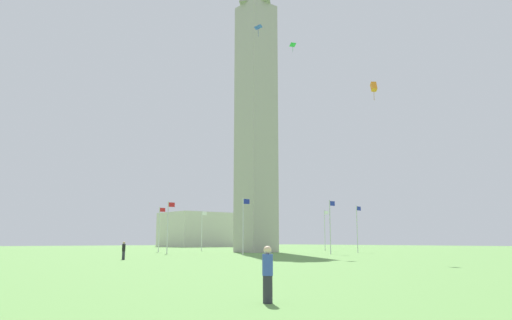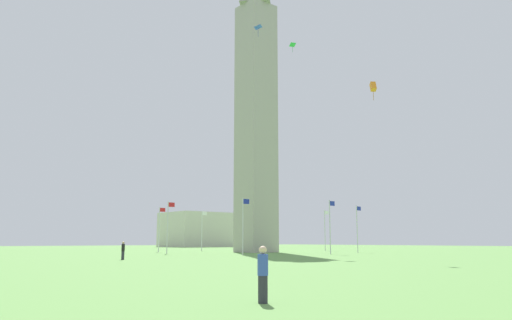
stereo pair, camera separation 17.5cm
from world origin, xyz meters
The scene contains 16 objects.
ground_plane centered at (0.00, 0.00, 0.00)m, with size 260.00×260.00×0.00m, color #609347.
obelisk_monument centered at (0.00, 0.00, 23.88)m, with size 5.25×5.25×47.75m.
flagpole_n centered at (16.20, 0.00, 4.08)m, with size 1.12×0.14×7.39m.
flagpole_ne centered at (11.47, 11.41, 4.08)m, with size 1.12×0.14×7.39m.
flagpole_e centered at (0.06, 16.13, 4.08)m, with size 1.12×0.14×7.39m.
flagpole_se centered at (-11.34, 11.41, 4.08)m, with size 1.12×0.14×7.39m.
flagpole_s centered at (-16.07, 0.00, 4.08)m, with size 1.12×0.14×7.39m.
flagpole_sw centered at (-11.34, -11.41, 4.08)m, with size 1.12×0.14×7.39m.
flagpole_w centered at (0.06, -16.13, 4.08)m, with size 1.12×0.14×7.39m.
flagpole_nw centered at (11.47, -11.41, 4.08)m, with size 1.12×0.14×7.39m.
person_black_shirt centered at (-30.05, -16.50, 0.88)m, with size 0.32×0.32×1.77m.
person_blue_shirt centered at (-41.21, -51.41, 0.83)m, with size 0.32×0.32×1.67m.
kite_green_diamond centered at (-3.22, -12.57, 30.25)m, with size 1.05×1.02×1.34m.
kite_orange_box centered at (-10.87, -32.56, 17.40)m, with size 0.92×1.00×1.98m.
kite_blue_diamond centered at (-6.59, -8.68, 33.40)m, with size 1.48×1.47×1.70m.
distant_building centered at (32.83, 69.85, 5.22)m, with size 19.11×16.99×10.44m.
Camera 2 is at (-50.88, -63.05, 1.82)m, focal length 34.84 mm.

